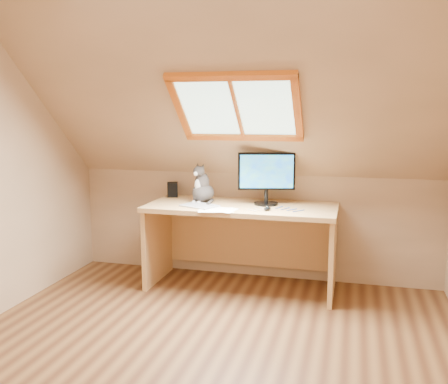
% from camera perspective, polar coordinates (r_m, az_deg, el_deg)
% --- Properties ---
extents(ground, '(3.50, 3.50, 0.00)m').
position_cam_1_polar(ground, '(3.42, -2.85, -18.57)').
color(ground, brown).
rests_on(ground, ground).
extents(room_shell, '(3.52, 3.52, 2.41)m').
position_cam_1_polar(room_shell, '(2.94, -3.62, 6.00)').
color(room_shell, tan).
rests_on(room_shell, ground).
extents(desk, '(1.68, 0.74, 0.77)m').
position_cam_1_polar(desk, '(4.56, 2.19, -4.18)').
color(desk, tan).
rests_on(desk, ground).
extents(monitor, '(0.50, 0.21, 0.47)m').
position_cam_1_polar(monitor, '(4.43, 4.87, 1.96)').
color(monitor, black).
rests_on(monitor, desk).
extents(cat, '(0.28, 0.30, 0.37)m').
position_cam_1_polar(cat, '(4.56, -2.48, 0.45)').
color(cat, '#3D3836').
rests_on(cat, desk).
extents(desk_speaker, '(0.13, 0.13, 0.14)m').
position_cam_1_polar(desk_speaker, '(4.88, -5.90, 0.28)').
color(desk_speaker, black).
rests_on(desk_speaker, desk).
extents(graphics_tablet, '(0.36, 0.32, 0.01)m').
position_cam_1_polar(graphics_tablet, '(4.38, -2.80, -1.58)').
color(graphics_tablet, '#B2B2B7').
rests_on(graphics_tablet, desk).
extents(mouse, '(0.07, 0.10, 0.03)m').
position_cam_1_polar(mouse, '(4.22, 4.97, -1.92)').
color(mouse, black).
rests_on(mouse, desk).
extents(papers, '(0.33, 0.27, 0.00)m').
position_cam_1_polar(papers, '(4.23, -0.33, -2.04)').
color(papers, white).
rests_on(papers, desk).
extents(cables, '(0.51, 0.26, 0.01)m').
position_cam_1_polar(cables, '(4.27, 6.11, -1.94)').
color(cables, silver).
rests_on(cables, desk).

